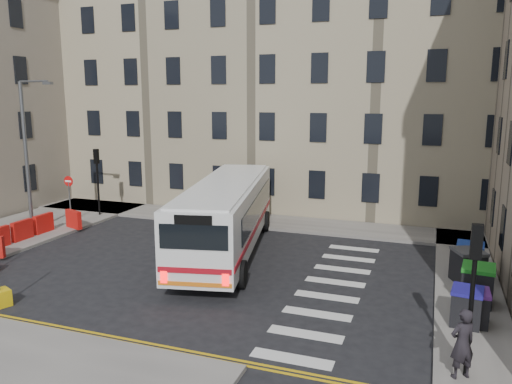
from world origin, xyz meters
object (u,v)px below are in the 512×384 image
Objects in this scene: wheelie_bin_a at (467,306)px; bollard_chevron at (0,298)px; wheelie_bin_b at (474,307)px; wheelie_bin_d at (468,266)px; streetlamp at (26,155)px; wheelie_bin_e at (469,259)px; pedestrian at (462,344)px; bus at (227,213)px; wheelie_bin_c at (477,284)px.

bollard_chevron is at bearing -159.78° from wheelie_bin_a.
wheelie_bin_d reaches higher than wheelie_bin_b.
streetlamp reaches higher than wheelie_bin_e.
wheelie_bin_d is 7.45m from pedestrian.
streetlamp is 13.57× the size of bollard_chevron.
wheelie_bin_a is at bearing -89.00° from wheelie_bin_e.
pedestrian reaches higher than wheelie_bin_a.
wheelie_bin_b is 1.89× the size of bollard_chevron.
wheelie_bin_d reaches higher than wheelie_bin_a.
wheelie_bin_b is at bearing -131.15° from pedestrian.
pedestrian is 15.28m from bollard_chevron.
bollard_chevron is (-15.54, -3.77, -0.45)m from wheelie_bin_a.
bus is 11.23m from wheelie_bin_c.
wheelie_bin_b is 0.75× the size of wheelie_bin_d.
wheelie_bin_e reaches higher than bollard_chevron.
streetlamp is 5.91× the size of wheelie_bin_c.
bus is 11.64m from wheelie_bin_b.
wheelie_bin_e is 2.20× the size of bollard_chevron.
wheelie_bin_e reaches higher than wheelie_bin_b.
wheelie_bin_d reaches higher than bollard_chevron.
wheelie_bin_a is at bearing 13.64° from bollard_chevron.
bus reaches higher than bollard_chevron.
pedestrian is (-0.29, -3.43, 0.35)m from wheelie_bin_a.
wheelie_bin_b is at bearing -10.60° from streetlamp.
wheelie_bin_b is at bearing -90.94° from wheelie_bin_c.
wheelie_bin_e is at bearing 88.78° from wheelie_bin_b.
wheelie_bin_b is at bearing 33.34° from wheelie_bin_a.
wheelie_bin_d is at bearing 101.39° from wheelie_bin_c.
bus is at bearing 58.73° from bollard_chevron.
wheelie_bin_e reaches higher than wheelie_bin_a.
wheelie_bin_a is at bearing -36.98° from bus.
wheelie_bin_d is at bearing -91.61° from wheelie_bin_e.
bollard_chevron is at bearing -154.73° from wheelie_bin_c.
bus is 10.67× the size of wheelie_bin_a.
wheelie_bin_c is 3.01m from wheelie_bin_e.
bus is 11.21× the size of wheelie_bin_b.
bollard_chevron is at bearing -31.63° from pedestrian.
bollard_chevron is (-5.16, -8.49, -1.65)m from bus.
wheelie_bin_a is 16.00m from bollard_chevron.
wheelie_bin_c is at bearing -130.59° from pedestrian.
wheelie_bin_b is 0.82× the size of wheelie_bin_c.
streetlamp reaches higher than wheelie_bin_b.
wheelie_bin_c reaches higher than wheelie_bin_b.
bus reaches higher than pedestrian.
streetlamp is 22.25m from wheelie_bin_d.
bus is at bearing 171.18° from wheelie_bin_c.
pedestrian is at bearing -51.44° from bus.
bus is at bearing 162.14° from wheelie_bin_a.
pedestrian is at bearing -117.46° from wheelie_bin_d.
wheelie_bin_a is (21.74, -4.23, -3.59)m from streetlamp.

